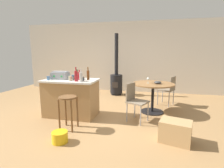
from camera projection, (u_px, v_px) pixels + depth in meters
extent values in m
plane|color=#A37A4C|center=(97.00, 116.00, 4.12)|extent=(8.80, 8.80, 0.00)
cube|color=beige|center=(120.00, 57.00, 6.75)|extent=(8.00, 0.10, 2.70)
cube|color=#A37A4C|center=(71.00, 99.00, 4.11)|extent=(1.21, 0.68, 0.85)
cube|color=beige|center=(70.00, 80.00, 4.03)|extent=(1.27, 0.74, 0.04)
cylinder|color=brown|center=(77.00, 112.00, 3.47)|extent=(0.04, 0.04, 0.64)
cylinder|color=brown|center=(66.00, 111.00, 3.53)|extent=(0.04, 0.04, 0.64)
cylinder|color=brown|center=(59.00, 115.00, 3.28)|extent=(0.04, 0.04, 0.64)
cylinder|color=brown|center=(72.00, 116.00, 3.22)|extent=(0.04, 0.04, 0.64)
cylinder|color=brown|center=(68.00, 97.00, 3.32)|extent=(0.35, 0.35, 0.03)
cylinder|color=black|center=(152.00, 112.00, 4.40)|extent=(0.58, 0.58, 0.02)
cylinder|color=black|center=(152.00, 98.00, 4.34)|extent=(0.07, 0.07, 0.73)
cylinder|color=olive|center=(153.00, 84.00, 4.28)|extent=(1.05, 1.05, 0.03)
cube|color=#7F705B|center=(138.00, 102.00, 3.73)|extent=(0.53, 0.53, 0.03)
cube|color=#7F705B|center=(131.00, 92.00, 3.81)|extent=(0.17, 0.34, 0.40)
cylinder|color=gray|center=(135.00, 108.00, 4.01)|extent=(0.02, 0.02, 0.43)
cylinder|color=gray|center=(127.00, 112.00, 3.74)|extent=(0.02, 0.02, 0.43)
cylinder|color=gray|center=(141.00, 116.00, 3.54)|extent=(0.02, 0.02, 0.43)
cylinder|color=gray|center=(148.00, 111.00, 3.80)|extent=(0.02, 0.02, 0.43)
cube|color=#7F705B|center=(166.00, 90.00, 4.96)|extent=(0.54, 0.54, 0.03)
cube|color=#7F705B|center=(173.00, 84.00, 4.80)|extent=(0.19, 0.33, 0.40)
cylinder|color=gray|center=(169.00, 100.00, 4.77)|extent=(0.02, 0.02, 0.44)
cylinder|color=gray|center=(173.00, 97.00, 5.02)|extent=(0.02, 0.02, 0.44)
cylinder|color=gray|center=(162.00, 95.00, 5.24)|extent=(0.02, 0.02, 0.44)
cylinder|color=gray|center=(158.00, 98.00, 4.98)|extent=(0.02, 0.02, 0.44)
cylinder|color=black|center=(116.00, 94.00, 6.28)|extent=(0.37, 0.37, 0.06)
cylinder|color=black|center=(116.00, 84.00, 6.21)|extent=(0.44, 0.44, 0.68)
cube|color=#2D2826|center=(115.00, 85.00, 6.00)|extent=(0.20, 0.02, 0.20)
cylinder|color=black|center=(116.00, 54.00, 6.02)|extent=(0.13, 0.13, 1.45)
cube|color=gray|center=(61.00, 76.00, 4.09)|extent=(0.39, 0.24, 0.17)
cube|color=gray|center=(60.00, 72.00, 4.07)|extent=(0.37, 0.15, 0.02)
cube|color=green|center=(54.00, 76.00, 3.99)|extent=(0.04, 0.01, 0.04)
cube|color=green|center=(61.00, 76.00, 3.94)|extent=(0.04, 0.01, 0.04)
cylinder|color=maroon|center=(79.00, 76.00, 3.95)|extent=(0.07, 0.07, 0.17)
cylinder|color=maroon|center=(79.00, 71.00, 3.93)|extent=(0.03, 0.03, 0.07)
cylinder|color=#B7B2AD|center=(81.00, 77.00, 3.68)|extent=(0.07, 0.07, 0.21)
cylinder|color=#B7B2AD|center=(81.00, 71.00, 3.65)|extent=(0.03, 0.03, 0.08)
cylinder|color=#603314|center=(88.00, 75.00, 3.99)|extent=(0.06, 0.06, 0.22)
cylinder|color=#603314|center=(88.00, 69.00, 3.97)|extent=(0.02, 0.02, 0.08)
cylinder|color=maroon|center=(76.00, 76.00, 3.77)|extent=(0.07, 0.07, 0.23)
cylinder|color=maroon|center=(76.00, 69.00, 3.74)|extent=(0.03, 0.03, 0.09)
cylinder|color=#194C23|center=(77.00, 75.00, 4.16)|extent=(0.08, 0.08, 0.16)
cylinder|color=#194C23|center=(77.00, 71.00, 4.14)|extent=(0.03, 0.03, 0.06)
cylinder|color=tan|center=(70.00, 78.00, 3.87)|extent=(0.08, 0.08, 0.11)
torus|color=tan|center=(72.00, 78.00, 3.86)|extent=(0.05, 0.01, 0.05)
cylinder|color=#383838|center=(75.00, 78.00, 4.03)|extent=(0.07, 0.07, 0.09)
torus|color=#383838|center=(76.00, 78.00, 4.01)|extent=(0.05, 0.01, 0.05)
cylinder|color=#4C7099|center=(48.00, 78.00, 3.96)|extent=(0.07, 0.07, 0.09)
torus|color=#4C7099|center=(50.00, 78.00, 3.95)|extent=(0.05, 0.01, 0.05)
cylinder|color=#383838|center=(82.00, 79.00, 3.81)|extent=(0.07, 0.07, 0.10)
torus|color=#383838|center=(84.00, 79.00, 3.80)|extent=(0.05, 0.01, 0.05)
cylinder|color=#4C7099|center=(73.00, 77.00, 4.23)|extent=(0.09, 0.09, 0.09)
torus|color=#4C7099|center=(75.00, 77.00, 4.22)|extent=(0.05, 0.01, 0.05)
cylinder|color=silver|center=(148.00, 83.00, 4.29)|extent=(0.06, 0.06, 0.00)
cylinder|color=silver|center=(148.00, 81.00, 4.29)|extent=(0.01, 0.01, 0.08)
ellipsoid|color=silver|center=(148.00, 79.00, 4.27)|extent=(0.07, 0.07, 0.06)
ellipsoid|color=#383838|center=(158.00, 82.00, 4.19)|extent=(0.18, 0.18, 0.07)
cube|color=tan|center=(175.00, 131.00, 2.90)|extent=(0.58, 0.49, 0.37)
cylinder|color=yellow|center=(60.00, 137.00, 2.89)|extent=(0.27, 0.27, 0.19)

